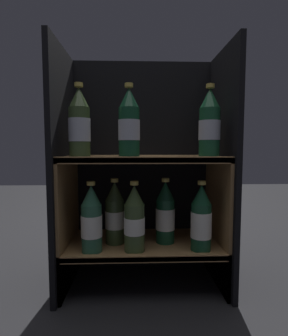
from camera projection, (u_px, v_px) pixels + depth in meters
ground_plane at (145, 306)px, 0.94m from camera, size 6.00×6.00×0.00m
fridge_back_wall at (142, 166)px, 1.23m from camera, size 0.67×0.02×0.96m
fridge_side_left at (63, 170)px, 1.05m from camera, size 0.02×0.36×0.96m
fridge_side_right at (222, 169)px, 1.07m from camera, size 0.02×0.36×0.96m
shelf_lower at (144, 249)px, 1.08m from camera, size 0.63×0.32×0.18m
shelf_upper at (144, 191)px, 1.06m from camera, size 0.63×0.32×0.54m
bottle_upper_front_0 at (79, 125)px, 0.94m from camera, size 0.08×0.08×0.26m
bottle_upper_front_1 at (129, 125)px, 0.95m from camera, size 0.08×0.08×0.26m
bottle_upper_front_2 at (210, 125)px, 0.96m from camera, size 0.08×0.08×0.26m
bottle_lower_front_0 at (92, 221)px, 0.97m from camera, size 0.08×0.08×0.26m
bottle_lower_front_1 at (134, 220)px, 0.98m from camera, size 0.08×0.08×0.26m
bottle_lower_front_2 at (201, 220)px, 0.99m from camera, size 0.08×0.08×0.26m
bottle_lower_back_0 at (115, 214)px, 1.06m from camera, size 0.08×0.08×0.26m
bottle_lower_back_1 at (165, 214)px, 1.07m from camera, size 0.08×0.08×0.26m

